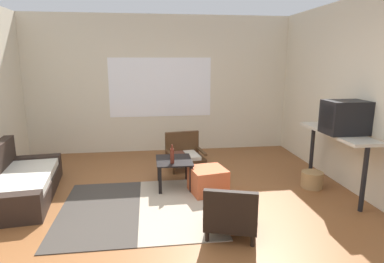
% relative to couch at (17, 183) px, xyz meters
% --- Properties ---
extents(ground_plane, '(7.80, 7.80, 0.00)m').
position_rel_couch_xyz_m(ground_plane, '(2.05, -0.85, -0.22)').
color(ground_plane, brown).
extents(far_wall_with_window, '(5.60, 0.13, 2.70)m').
position_rel_couch_xyz_m(far_wall_with_window, '(2.05, 2.20, 1.13)').
color(far_wall_with_window, beige).
rests_on(far_wall_with_window, ground).
extents(side_wall_right, '(0.12, 6.60, 2.70)m').
position_rel_couch_xyz_m(side_wall_right, '(4.71, -0.55, 1.13)').
color(side_wall_right, beige).
rests_on(side_wall_right, ground).
extents(area_rug, '(1.96, 1.81, 0.01)m').
position_rel_couch_xyz_m(area_rug, '(1.65, -0.54, -0.21)').
color(area_rug, '#38332D').
rests_on(area_rug, ground).
extents(couch, '(0.99, 1.80, 0.70)m').
position_rel_couch_xyz_m(couch, '(0.00, 0.00, 0.00)').
color(couch, black).
rests_on(couch, ground).
extents(coffee_table, '(0.52, 0.61, 0.41)m').
position_rel_couch_xyz_m(coffee_table, '(2.15, 0.14, 0.12)').
color(coffee_table, black).
rests_on(coffee_table, ground).
extents(armchair_by_window, '(0.68, 0.63, 0.60)m').
position_rel_couch_xyz_m(armchair_by_window, '(2.39, 1.01, 0.06)').
color(armchair_by_window, '#472D19').
rests_on(armchair_by_window, ground).
extents(armchair_striped_foreground, '(0.70, 0.73, 0.58)m').
position_rel_couch_xyz_m(armchair_striped_foreground, '(2.63, -1.32, 0.03)').
color(armchair_striped_foreground, black).
rests_on(armchair_striped_foreground, ground).
extents(ottoman_orange, '(0.55, 0.55, 0.36)m').
position_rel_couch_xyz_m(ottoman_orange, '(2.60, -0.16, -0.03)').
color(ottoman_orange, '#BC5633').
rests_on(ottoman_orange, ground).
extents(console_shelf, '(0.42, 1.41, 0.88)m').
position_rel_couch_xyz_m(console_shelf, '(4.38, -0.33, 0.55)').
color(console_shelf, beige).
rests_on(console_shelf, ground).
extents(crt_television, '(0.54, 0.39, 0.44)m').
position_rel_couch_xyz_m(crt_television, '(4.38, -0.48, 0.88)').
color(crt_television, black).
rests_on(crt_television, console_shelf).
extents(clay_vase, '(0.18, 0.18, 0.34)m').
position_rel_couch_xyz_m(clay_vase, '(4.38, 0.01, 0.80)').
color(clay_vase, '#A87047').
rests_on(clay_vase, console_shelf).
extents(glass_bottle, '(0.06, 0.06, 0.27)m').
position_rel_couch_xyz_m(glass_bottle, '(2.11, -0.02, 0.31)').
color(glass_bottle, '#5B2319').
rests_on(glass_bottle, coffee_table).
extents(wicker_basket, '(0.31, 0.31, 0.24)m').
position_rel_couch_xyz_m(wicker_basket, '(4.15, -0.17, -0.10)').
color(wicker_basket, '#9E7A4C').
rests_on(wicker_basket, ground).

